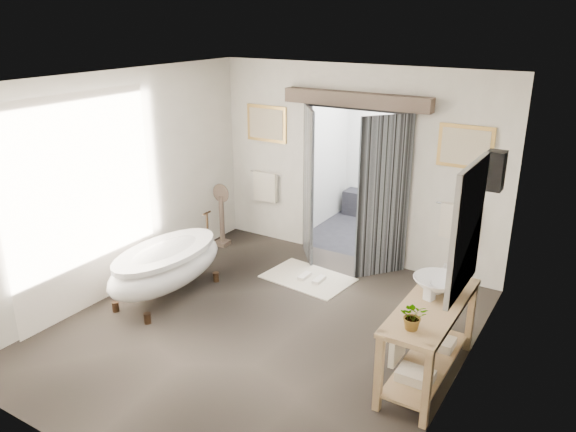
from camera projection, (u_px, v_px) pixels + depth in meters
The scene contains 13 objects.
ground_plane at pixel (262, 329), 6.71m from camera, with size 5.00×5.00×0.00m, color #4B4239.
room_shell at pixel (250, 182), 5.99m from camera, with size 4.52×5.02×2.91m.
shower_room at pixel (392, 177), 9.60m from camera, with size 2.22×2.01×2.51m.
back_wall_dressing at pixel (351, 161), 8.03m from camera, with size 3.82×0.73×2.52m.
clawfoot_tub at pixel (166, 265), 7.35m from camera, with size 0.84×1.88×0.92m.
vanity at pixel (427, 334), 5.66m from camera, with size 0.57×1.60×0.85m.
pedestal_mirror at pixel (222, 219), 8.98m from camera, with size 0.31×0.20×1.03m.
rug at pixel (308, 278), 7.97m from camera, with size 1.20×0.80×0.01m, color beige.
slippers at pixel (312, 278), 7.91m from camera, with size 0.33×0.25×0.05m.
basin at pixel (437, 285), 5.74m from camera, with size 0.50×0.50×0.17m, color white.
plant at pixel (413, 316), 5.06m from camera, with size 0.24×0.21×0.27m, color gray.
soap_bottle_a at pixel (430, 290), 5.59m from camera, with size 0.09×0.10×0.21m, color gray.
soap_bottle_b at pixel (445, 271), 6.03m from camera, with size 0.14×0.14×0.18m, color gray.
Camera 1 is at (3.33, -4.82, 3.56)m, focal length 35.00 mm.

